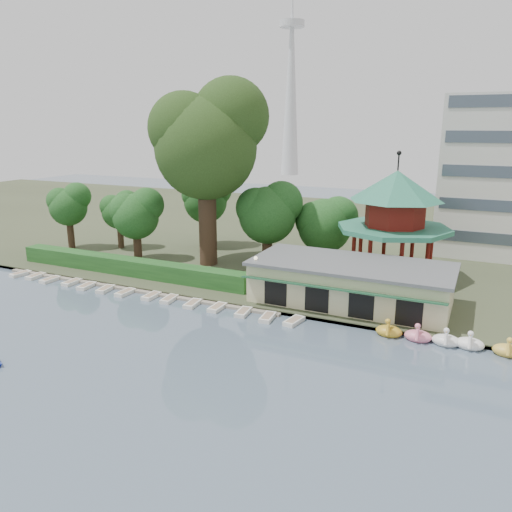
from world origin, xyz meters
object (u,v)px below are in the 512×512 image
Objects in this scene: dock at (132,288)px; big_tree at (208,138)px; boathouse at (350,282)px; pavilion at (395,214)px.

big_tree is (3.16, 10.99, 15.14)m from dock.
boathouse is 0.86× the size of big_tree.
pavilion is at bearing 10.36° from big_tree.
pavilion reaches higher than dock.
pavilion is at bearing 31.66° from dock.
dock is 29.14m from pavilion.
dock is 22.62m from boathouse.
dock is 18.98m from big_tree.
boathouse is 23.66m from big_tree.
dock is 1.83× the size of boathouse.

